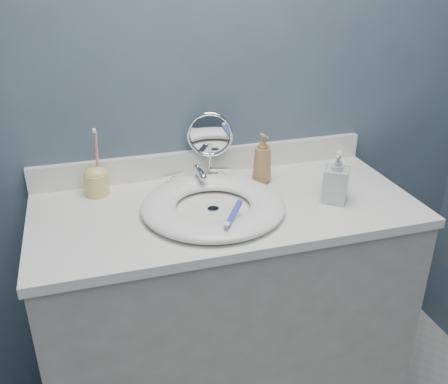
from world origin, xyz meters
name	(u,v)px	position (x,y,z in m)	size (l,w,h in m)	color
back_wall	(203,85)	(0.00, 1.25, 1.20)	(2.20, 0.02, 2.40)	#404B60
vanity_cabinet	(226,316)	(0.00, 0.97, 0.42)	(1.20, 0.55, 0.85)	#B1ADA2
countertop	(226,208)	(0.00, 0.97, 0.86)	(1.22, 0.57, 0.03)	white
backsplash	(205,161)	(0.00, 1.24, 0.93)	(1.22, 0.02, 0.09)	white
basin	(213,205)	(-0.05, 0.94, 0.90)	(0.45, 0.45, 0.04)	white
drain	(213,210)	(-0.05, 0.94, 0.88)	(0.04, 0.04, 0.01)	silver
faucet	(198,178)	(-0.05, 1.14, 0.91)	(0.25, 0.13, 0.07)	silver
makeup_mirror	(210,142)	(0.01, 1.20, 1.01)	(0.16, 0.09, 0.24)	silver
soap_bottle_amber	(262,158)	(0.17, 1.11, 0.97)	(0.07, 0.07, 0.17)	#A4794A
soap_bottle_clear	(336,177)	(0.34, 0.90, 0.96)	(0.08, 0.08, 0.17)	#BCBEC1
toothbrush_holder	(96,180)	(-0.39, 1.17, 0.93)	(0.08, 0.08, 0.23)	#E8D474
toothbrush_lying	(233,214)	(-0.02, 0.83, 0.92)	(0.10, 0.16, 0.02)	#3647C1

